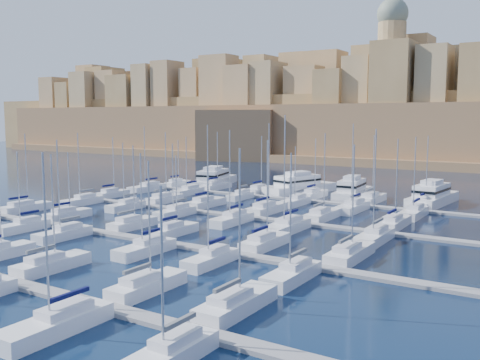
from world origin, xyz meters
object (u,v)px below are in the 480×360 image
Objects in this scene: motor_yacht_a at (214,179)px; sailboat_4 at (147,286)px; motor_yacht_d at (432,196)px; motor_yacht_c at (352,190)px; motor_yacht_b at (299,185)px.

sailboat_4 is at bearing -59.43° from motor_yacht_a.
motor_yacht_a is at bearing 120.57° from sailboat_4.
sailboat_4 is 82.65m from motor_yacht_a.
motor_yacht_a is at bearing 179.22° from motor_yacht_d.
motor_yacht_a is at bearing 177.35° from motor_yacht_c.
motor_yacht_a and motor_yacht_d have the same top height.
sailboat_4 is 0.84× the size of motor_yacht_c.
motor_yacht_d is at bearing -1.15° from motor_yacht_b.
motor_yacht_d is at bearing 3.52° from motor_yacht_c.
motor_yacht_b is 13.34m from motor_yacht_c.
motor_yacht_a is (-42.03, 71.16, 0.99)m from sailboat_4.
motor_yacht_b and motor_yacht_d have the same top height.
sailboat_4 is 0.67× the size of motor_yacht_a.
motor_yacht_b is 1.24× the size of motor_yacht_c.
motor_yacht_c is (-4.99, 69.44, 0.99)m from sailboat_4.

